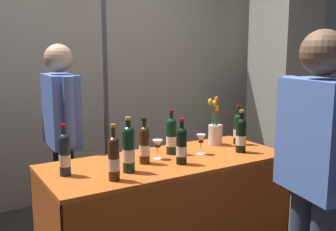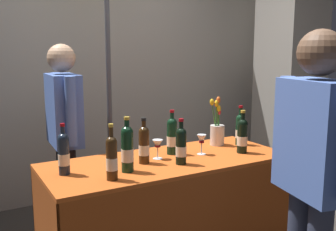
# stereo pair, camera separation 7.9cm
# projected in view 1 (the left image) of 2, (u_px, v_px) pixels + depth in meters

# --- Properties ---
(back_partition) EXTENTS (6.41, 0.12, 2.63)m
(back_partition) POSITION_uv_depth(u_px,v_px,m) (82.00, 70.00, 3.92)
(back_partition) COLOR #9E998E
(back_partition) RESTS_ON ground_plane
(concrete_pillar) EXTENTS (0.56, 0.56, 3.08)m
(concrete_pillar) POSITION_uv_depth(u_px,v_px,m) (285.00, 48.00, 4.23)
(concrete_pillar) COLOR gray
(concrete_pillar) RESTS_ON ground_plane
(tasting_table) EXTENTS (1.66, 0.68, 0.79)m
(tasting_table) POSITION_uv_depth(u_px,v_px,m) (168.00, 194.00, 2.64)
(tasting_table) COLOR #B74C19
(tasting_table) RESTS_ON ground_plane
(featured_wine_bottle) EXTENTS (0.07, 0.07, 0.32)m
(featured_wine_bottle) POSITION_uv_depth(u_px,v_px,m) (171.00, 135.00, 2.71)
(featured_wine_bottle) COLOR black
(featured_wine_bottle) RESTS_ON tasting_table
(display_bottle_0) EXTENTS (0.07, 0.07, 0.30)m
(display_bottle_0) POSITION_uv_depth(u_px,v_px,m) (144.00, 144.00, 2.49)
(display_bottle_0) COLOR #38230F
(display_bottle_0) RESTS_ON tasting_table
(display_bottle_1) EXTENTS (0.07, 0.07, 0.31)m
(display_bottle_1) POSITION_uv_depth(u_px,v_px,m) (241.00, 135.00, 2.76)
(display_bottle_1) COLOR black
(display_bottle_1) RESTS_ON tasting_table
(display_bottle_2) EXTENTS (0.07, 0.07, 0.30)m
(display_bottle_2) POSITION_uv_depth(u_px,v_px,m) (182.00, 145.00, 2.47)
(display_bottle_2) COLOR black
(display_bottle_2) RESTS_ON tasting_table
(display_bottle_3) EXTENTS (0.07, 0.07, 0.31)m
(display_bottle_3) POSITION_uv_depth(u_px,v_px,m) (238.00, 128.00, 3.00)
(display_bottle_3) COLOR black
(display_bottle_3) RESTS_ON tasting_table
(display_bottle_4) EXTENTS (0.08, 0.08, 0.34)m
(display_bottle_4) POSITION_uv_depth(u_px,v_px,m) (129.00, 148.00, 2.31)
(display_bottle_4) COLOR black
(display_bottle_4) RESTS_ON tasting_table
(display_bottle_5) EXTENTS (0.07, 0.07, 0.32)m
(display_bottle_5) POSITION_uv_depth(u_px,v_px,m) (114.00, 158.00, 2.16)
(display_bottle_5) COLOR #38230F
(display_bottle_5) RESTS_ON tasting_table
(display_bottle_6) EXTENTS (0.07, 0.07, 0.31)m
(display_bottle_6) POSITION_uv_depth(u_px,v_px,m) (65.00, 154.00, 2.25)
(display_bottle_6) COLOR #192333
(display_bottle_6) RESTS_ON tasting_table
(wine_glass_near_vendor) EXTENTS (0.07, 0.07, 0.13)m
(wine_glass_near_vendor) POSITION_uv_depth(u_px,v_px,m) (158.00, 145.00, 2.59)
(wine_glass_near_vendor) COLOR silver
(wine_glass_near_vendor) RESTS_ON tasting_table
(wine_glass_mid) EXTENTS (0.07, 0.07, 0.14)m
(wine_glass_mid) POSITION_uv_depth(u_px,v_px,m) (201.00, 140.00, 2.71)
(wine_glass_mid) COLOR silver
(wine_glass_mid) RESTS_ON tasting_table
(flower_vase) EXTENTS (0.12, 0.11, 0.38)m
(flower_vase) POSITION_uv_depth(u_px,v_px,m) (215.00, 130.00, 2.99)
(flower_vase) COLOR silver
(flower_vase) RESTS_ON tasting_table
(vendor_presenter) EXTENTS (0.23, 0.60, 1.56)m
(vendor_presenter) POSITION_uv_depth(u_px,v_px,m) (62.00, 126.00, 3.00)
(vendor_presenter) COLOR black
(vendor_presenter) RESTS_ON ground_plane
(taster_foreground_right) EXTENTS (0.29, 0.57, 1.62)m
(taster_foreground_right) POSITION_uv_depth(u_px,v_px,m) (316.00, 162.00, 1.93)
(taster_foreground_right) COLOR #2D3347
(taster_foreground_right) RESTS_ON ground_plane
(booth_signpost) EXTENTS (0.48, 0.04, 2.29)m
(booth_signpost) POSITION_uv_depth(u_px,v_px,m) (105.00, 67.00, 3.32)
(booth_signpost) COLOR #47474C
(booth_signpost) RESTS_ON ground_plane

